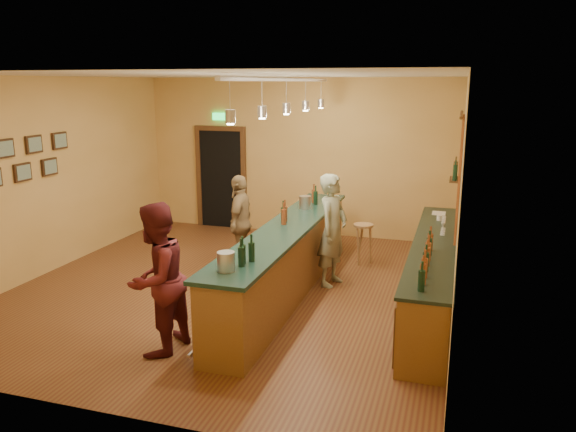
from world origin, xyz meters
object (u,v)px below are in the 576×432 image
(back_counter, at_px, (433,273))
(customer_b, at_px, (240,222))
(bartender, at_px, (333,230))
(customer_a, at_px, (156,279))
(bar_stool, at_px, (363,232))
(tasting_bar, at_px, (286,255))

(back_counter, height_order, customer_b, customer_b)
(bartender, relative_size, customer_b, 1.09)
(back_counter, bearing_deg, customer_b, 166.81)
(bartender, distance_m, customer_a, 3.17)
(bartender, distance_m, bar_stool, 1.25)
(customer_a, height_order, bar_stool, customer_a)
(tasting_bar, bearing_deg, back_counter, 4.91)
(back_counter, height_order, bar_stool, back_counter)
(tasting_bar, height_order, customer_b, customer_b)
(customer_b, bearing_deg, customer_a, -1.64)
(customer_a, bearing_deg, back_counter, 135.22)
(back_counter, xyz_separation_m, customer_b, (-3.21, 0.75, 0.32))
(customer_a, relative_size, bar_stool, 2.53)
(tasting_bar, bearing_deg, customer_a, -111.84)
(back_counter, relative_size, bar_stool, 6.43)
(bartender, relative_size, bar_stool, 2.48)
(bartender, bearing_deg, customer_b, 92.60)
(back_counter, relative_size, tasting_bar, 0.89)
(tasting_bar, xyz_separation_m, customer_a, (-0.88, -2.20, 0.29))
(customer_b, relative_size, bar_stool, 2.28)
(customer_a, bearing_deg, tasting_bar, 164.88)
(customer_b, distance_m, bar_stool, 2.14)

